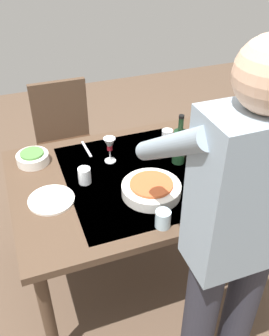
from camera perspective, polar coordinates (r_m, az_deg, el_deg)
ground_plane at (r=2.56m, az=0.00°, el=-14.40°), size 6.00×6.00×0.00m
dining_table at (r=2.10m, az=0.00°, el=-2.80°), size 1.32×0.98×0.73m
chair_near at (r=2.83m, az=-10.37°, el=4.61°), size 0.40×0.40×0.91m
person_server at (r=1.44m, az=14.70°, el=-9.75°), size 0.42×0.61×1.69m
wine_bottle at (r=2.11m, az=6.72°, el=3.38°), size 0.07×0.07×0.30m
wine_glass_left at (r=2.11m, az=-3.75°, el=3.37°), size 0.07×0.07×0.15m
wine_glass_right at (r=2.20m, az=11.89°, el=4.01°), size 0.07×0.07×0.15m
water_cup_near_left at (r=1.73m, az=4.29°, el=-7.61°), size 0.07×0.07×0.09m
water_cup_near_right at (r=2.31m, az=4.91°, el=4.68°), size 0.07×0.07×0.09m
water_cup_far_left at (r=2.00m, az=-7.49°, el=-1.14°), size 0.07×0.07×0.09m
serving_bowl_pasta at (r=1.91m, az=2.53°, el=-3.10°), size 0.30×0.30×0.07m
side_bowl_salad at (r=2.21m, az=-15.01°, el=1.52°), size 0.18×0.18×0.07m
dinner_plate_near at (r=1.93m, az=-12.35°, el=-4.67°), size 0.23×0.23×0.01m
dinner_plate_far at (r=2.04m, az=12.09°, el=-2.19°), size 0.23×0.23×0.01m
table_knife at (r=2.37m, az=9.05°, el=3.96°), size 0.06×0.20×0.00m
table_fork at (r=2.28m, az=-7.21°, el=2.84°), size 0.02×0.18×0.00m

